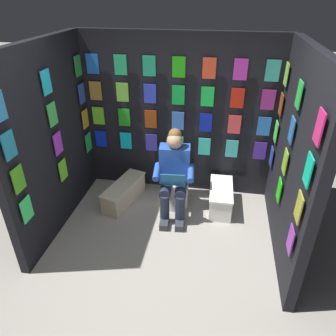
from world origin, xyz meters
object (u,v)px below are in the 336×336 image
comic_longbox_near (221,198)px  person_reading (174,174)px  toilet (175,182)px  comic_longbox_far (124,193)px

comic_longbox_near → person_reading: bearing=14.9°
toilet → comic_longbox_far: bearing=5.6°
person_reading → comic_longbox_far: person_reading is taller
toilet → comic_longbox_near: size_ratio=1.09×
comic_longbox_far → person_reading: bearing=-172.3°
toilet → comic_longbox_far: toilet is taller
toilet → person_reading: (-0.02, 0.23, 0.27)m
person_reading → toilet: bearing=-90.7°
comic_longbox_near → comic_longbox_far: 1.38m
toilet → comic_longbox_far: 0.76m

